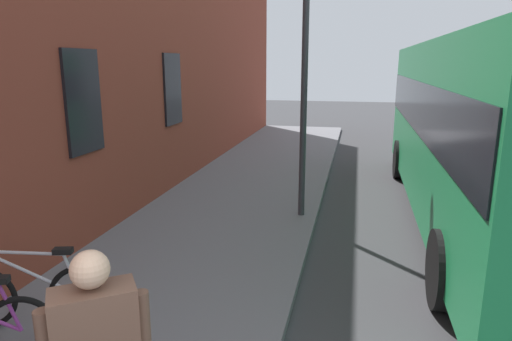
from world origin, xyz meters
TOP-DOWN VIEW (x-y plane):
  - ground at (6.00, -1.00)m, footprint 60.00×60.00m
  - sidewalk_pavement at (8.00, 1.75)m, footprint 24.00×3.50m
  - station_facade at (8.99, 3.80)m, footprint 22.00×0.65m
  - bicycle_far_end at (3.09, 2.70)m, footprint 0.62×1.72m
  - city_bus at (8.10, -3.00)m, footprint 10.51×2.68m
  - street_lamp at (7.54, 0.30)m, footprint 0.28×0.28m

SIDE VIEW (x-z plane):
  - ground at x=6.00m, z-range 0.00..0.00m
  - sidewalk_pavement at x=8.00m, z-range 0.00..0.12m
  - bicycle_far_end at x=3.09m, z-range 0.02..1.00m
  - city_bus at x=8.10m, z-range 0.24..3.59m
  - street_lamp at x=7.54m, z-range 0.60..5.63m
  - station_facade at x=8.99m, z-range 0.00..8.59m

